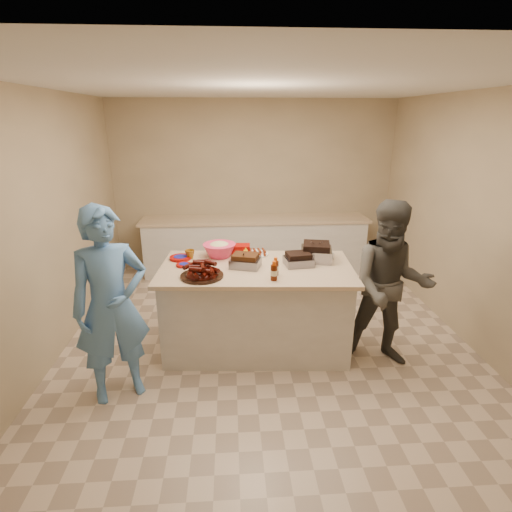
{
  "coord_description": "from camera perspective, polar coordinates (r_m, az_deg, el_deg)",
  "views": [
    {
      "loc": [
        -0.38,
        -3.99,
        2.42
      ],
      "look_at": [
        -0.13,
        -0.06,
        1.05
      ],
      "focal_mm": 28.0,
      "sensor_mm": 36.0,
      "label": 1
    }
  ],
  "objects": [
    {
      "name": "sausage_plate",
      "position": [
        4.52,
        -0.15,
        0.2
      ],
      "size": [
        0.32,
        0.32,
        0.05
      ],
      "primitive_type": "cylinder",
      "rotation": [
        0.0,
        0.0,
        0.04
      ],
      "color": "silver",
      "rests_on": "island"
    },
    {
      "name": "mustard_bottle",
      "position": [
        4.39,
        -1.47,
        -0.4
      ],
      "size": [
        0.05,
        0.05,
        0.13
      ],
      "primitive_type": "cylinder",
      "rotation": [
        0.0,
        0.0,
        -0.07
      ],
      "color": "orange",
      "rests_on": "island"
    },
    {
      "name": "bbq_bottle_b",
      "position": [
        3.94,
        2.78,
        -2.72
      ],
      "size": [
        0.07,
        0.07,
        0.18
      ],
      "primitive_type": "cylinder",
      "rotation": [
        0.0,
        0.0,
        -0.07
      ],
      "color": "#3E1103",
      "rests_on": "island"
    },
    {
      "name": "room",
      "position": [
        4.68,
        1.57,
        -11.93
      ],
      "size": [
        4.5,
        5.0,
        2.7
      ],
      "primitive_type": null,
      "color": "tan",
      "rests_on": "ground"
    },
    {
      "name": "plastic_cup",
      "position": [
        4.45,
        -9.4,
        -0.37
      ],
      "size": [
        0.11,
        0.11,
        0.11
      ],
      "primitive_type": "imported",
      "rotation": [
        0.0,
        0.0,
        -0.07
      ],
      "color": "#84520E",
      "rests_on": "island"
    },
    {
      "name": "plate_stack_small",
      "position": [
        4.24,
        -10.27,
        -1.4
      ],
      "size": [
        0.17,
        0.17,
        0.02
      ],
      "primitive_type": "cylinder",
      "rotation": [
        0.0,
        0.0,
        -0.07
      ],
      "color": "#8E0702",
      "rests_on": "island"
    },
    {
      "name": "bbq_bottle_a",
      "position": [
        3.82,
        2.57,
        -3.45
      ],
      "size": [
        0.07,
        0.07,
        0.19
      ],
      "primitive_type": "cylinder",
      "rotation": [
        0.0,
        0.0,
        -0.07
      ],
      "color": "#3E1103",
      "rests_on": "island"
    },
    {
      "name": "back_counter",
      "position": [
        6.5,
        -0.14,
        1.58
      ],
      "size": [
        3.6,
        0.64,
        0.9
      ],
      "primitive_type": null,
      "color": "silver",
      "rests_on": "ground"
    },
    {
      "name": "brisket_tray",
      "position": [
        4.22,
        6.03,
        -1.3
      ],
      "size": [
        0.31,
        0.27,
        0.08
      ],
      "primitive_type": "cube",
      "rotation": [
        0.0,
        0.0,
        0.13
      ],
      "color": "black",
      "rests_on": "island"
    },
    {
      "name": "coleslaw_bowl",
      "position": [
        4.48,
        -5.22,
        -0.06
      ],
      "size": [
        0.39,
        0.39,
        0.25
      ],
      "primitive_type": null,
      "rotation": [
        0.0,
        0.0,
        -0.07
      ],
      "color": "#E8305B",
      "rests_on": "island"
    },
    {
      "name": "sauce_bowl",
      "position": [
        4.33,
        -0.07,
        -0.65
      ],
      "size": [
        0.13,
        0.05,
        0.13
      ],
      "primitive_type": "imported",
      "rotation": [
        0.0,
        0.0,
        -0.07
      ],
      "color": "silver",
      "rests_on": "island"
    },
    {
      "name": "rib_platter",
      "position": [
        3.93,
        -7.71,
        -2.96
      ],
      "size": [
        0.54,
        0.54,
        0.17
      ],
      "primitive_type": null,
      "rotation": [
        0.0,
        0.0,
        -0.34
      ],
      "color": "#410904",
      "rests_on": "island"
    },
    {
      "name": "guest_blue",
      "position": [
        4.12,
        -18.53,
        -17.92
      ],
      "size": [
        1.33,
        1.88,
        0.42
      ],
      "primitive_type": "imported",
      "rotation": [
        0.0,
        0.0,
        0.44
      ],
      "color": "#548ACC",
      "rests_on": "ground"
    },
    {
      "name": "mac_cheese_dish",
      "position": [
        4.53,
        8.64,
        0.01
      ],
      "size": [
        0.33,
        0.25,
        0.09
      ],
      "primitive_type": "cube",
      "rotation": [
        0.0,
        0.0,
        0.04
      ],
      "color": "#DD9F0A",
      "rests_on": "island"
    },
    {
      "name": "basket_stack",
      "position": [
        4.56,
        -2.18,
        0.36
      ],
      "size": [
        0.21,
        0.16,
        0.1
      ],
      "primitive_type": "cube",
      "rotation": [
        0.0,
        0.0,
        -0.05
      ],
      "color": "#8E0702",
      "rests_on": "island"
    },
    {
      "name": "guest_gray",
      "position": [
        4.54,
        17.45,
        -13.99
      ],
      "size": [
        1.18,
        1.84,
        0.64
      ],
      "primitive_type": "imported",
      "rotation": [
        0.0,
        0.0,
        -0.22
      ],
      "color": "#4E4C46",
      "rests_on": "ground"
    },
    {
      "name": "roasting_pan",
      "position": [
        4.4,
        8.53,
        -0.55
      ],
      "size": [
        0.39,
        0.39,
        0.13
      ],
      "primitive_type": "cube",
      "rotation": [
        0.0,
        0.0,
        -0.2
      ],
      "color": "gray",
      "rests_on": "island"
    },
    {
      "name": "plate_stack_large",
      "position": [
        4.46,
        -10.73,
        -0.43
      ],
      "size": [
        0.25,
        0.25,
        0.03
      ],
      "primitive_type": "cylinder",
      "rotation": [
        0.0,
        0.0,
        -0.07
      ],
      "color": "#8E0702",
      "rests_on": "island"
    },
    {
      "name": "pulled_pork_tray",
      "position": [
        4.15,
        -1.51,
        -1.58
      ],
      "size": [
        0.35,
        0.3,
        0.09
      ],
      "primitive_type": "cube",
      "rotation": [
        0.0,
        0.0,
        -0.28
      ],
      "color": "#47230F",
      "rests_on": "island"
    },
    {
      "name": "island",
      "position": [
        4.58,
        0.04,
        -12.68
      ],
      "size": [
        2.07,
        1.18,
        0.95
      ],
      "primitive_type": null,
      "rotation": [
        0.0,
        0.0,
        -0.07
      ],
      "color": "silver",
      "rests_on": "ground"
    }
  ]
}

